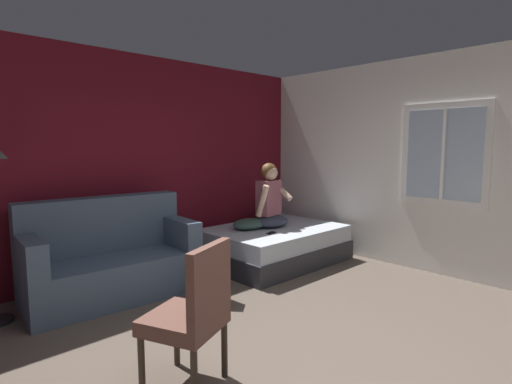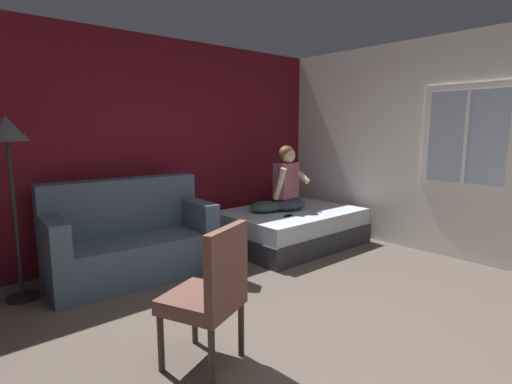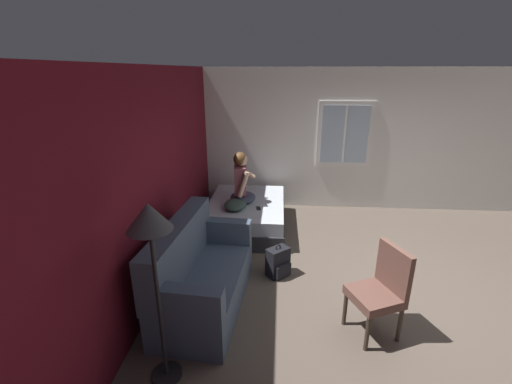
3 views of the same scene
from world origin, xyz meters
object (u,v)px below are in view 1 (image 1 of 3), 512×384
(couch, at_px, (110,260))
(throw_pillow, at_px, (249,224))
(side_chair, at_px, (193,311))
(bed, at_px, (274,245))
(person_seated, at_px, (270,201))
(backpack, at_px, (214,284))
(cell_phone, at_px, (271,233))

(couch, height_order, throw_pillow, couch)
(side_chair, bearing_deg, throw_pillow, 39.79)
(bed, height_order, couch, couch)
(bed, distance_m, person_seated, 0.60)
(backpack, height_order, cell_phone, cell_phone)
(bed, relative_size, couch, 1.05)
(side_chair, xyz_separation_m, backpack, (0.98, 1.05, -0.34))
(backpack, bearing_deg, cell_phone, 16.40)
(bed, bearing_deg, throw_pillow, 154.86)
(couch, xyz_separation_m, cell_phone, (1.86, -0.56, 0.09))
(person_seated, height_order, cell_phone, person_seated)
(couch, relative_size, cell_phone, 12.21)
(throw_pillow, bearing_deg, couch, 174.32)
(throw_pillow, relative_size, cell_phone, 3.33)
(couch, distance_m, person_seated, 2.21)
(side_chair, height_order, cell_phone, side_chair)
(person_seated, height_order, backpack, person_seated)
(bed, relative_size, backpack, 4.03)
(couch, bearing_deg, side_chair, -98.97)
(couch, height_order, person_seated, person_seated)
(backpack, distance_m, cell_phone, 1.27)
(backpack, height_order, throw_pillow, throw_pillow)
(bed, bearing_deg, backpack, -158.82)
(bed, height_order, backpack, bed)
(bed, height_order, throw_pillow, throw_pillow)
(person_seated, distance_m, cell_phone, 0.55)
(couch, bearing_deg, backpack, -53.57)
(bed, xyz_separation_m, person_seated, (-0.01, 0.08, 0.60))
(couch, bearing_deg, bed, -8.86)
(side_chair, bearing_deg, bed, 33.39)
(couch, distance_m, side_chair, 2.00)
(bed, distance_m, couch, 2.19)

